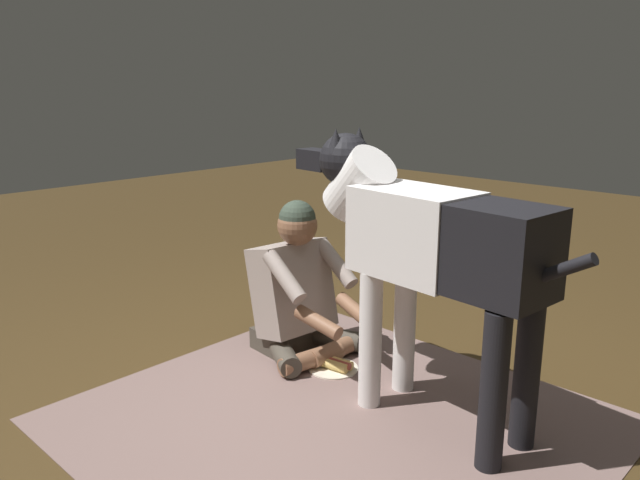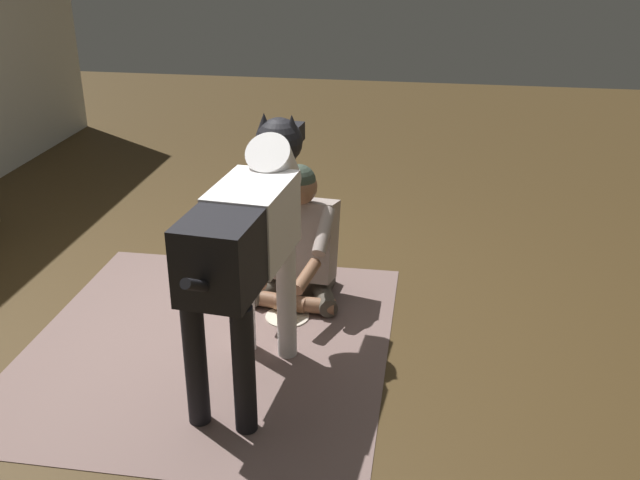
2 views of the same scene
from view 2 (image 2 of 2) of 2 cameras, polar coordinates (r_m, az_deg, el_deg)
ground_plane at (r=4.24m, az=-8.21°, el=-6.72°), size 13.59×13.59×0.00m
area_rug at (r=4.09m, az=-8.63°, el=-7.98°), size 2.09×1.95×0.01m
person_sitting_on_floor at (r=4.38m, az=-1.57°, el=-0.33°), size 0.70×0.58×0.84m
large_dog at (r=3.46m, az=-5.55°, el=0.62°), size 1.51×0.40×1.23m
hot_dog_on_plate at (r=4.28m, az=-2.57°, el=-5.77°), size 0.26×0.26×0.06m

